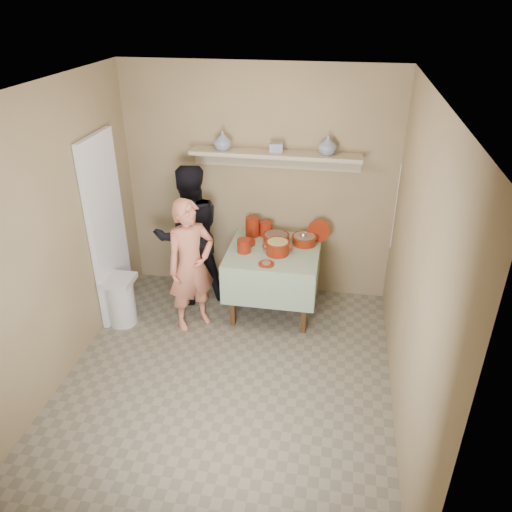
% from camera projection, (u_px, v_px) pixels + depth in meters
% --- Properties ---
extents(ground, '(3.50, 3.50, 0.00)m').
position_uv_depth(ground, '(226.00, 382.00, 4.62)').
color(ground, '#746D5B').
rests_on(ground, ground).
extents(tile_panel, '(0.06, 0.70, 2.00)m').
position_uv_depth(tile_panel, '(107.00, 230.00, 5.19)').
color(tile_panel, silver).
rests_on(tile_panel, ground).
extents(plate_stack_a, '(0.16, 0.16, 0.21)m').
position_uv_depth(plate_stack_a, '(253.00, 227.00, 5.58)').
color(plate_stack_a, '#6D1406').
rests_on(plate_stack_a, serving_table).
extents(plate_stack_b, '(0.14, 0.14, 0.17)m').
position_uv_depth(plate_stack_b, '(266.00, 229.00, 5.58)').
color(plate_stack_b, '#6D1406').
rests_on(plate_stack_b, serving_table).
extents(bowl_stack, '(0.15, 0.15, 0.15)m').
position_uv_depth(bowl_stack, '(244.00, 246.00, 5.25)').
color(bowl_stack, '#6D1406').
rests_on(bowl_stack, serving_table).
extents(empty_bowl, '(0.17, 0.17, 0.05)m').
position_uv_depth(empty_bowl, '(248.00, 242.00, 5.42)').
color(empty_bowl, '#6D1406').
rests_on(empty_bowl, serving_table).
extents(propped_lid, '(0.26, 0.10, 0.25)m').
position_uv_depth(propped_lid, '(319.00, 231.00, 5.46)').
color(propped_lid, '#6D1406').
rests_on(propped_lid, serving_table).
extents(vase_right, '(0.20, 0.20, 0.20)m').
position_uv_depth(vase_right, '(328.00, 145.00, 5.07)').
color(vase_right, navy).
rests_on(vase_right, wall_shelf).
extents(vase_left, '(0.27, 0.27, 0.20)m').
position_uv_depth(vase_left, '(223.00, 141.00, 5.21)').
color(vase_left, navy).
rests_on(vase_left, wall_shelf).
extents(ceramic_box, '(0.15, 0.12, 0.10)m').
position_uv_depth(ceramic_box, '(276.00, 148.00, 5.15)').
color(ceramic_box, navy).
rests_on(ceramic_box, wall_shelf).
extents(person_cook, '(0.62, 0.61, 1.44)m').
position_uv_depth(person_cook, '(191.00, 266.00, 5.10)').
color(person_cook, '#CC7358').
rests_on(person_cook, ground).
extents(person_helper, '(0.98, 0.91, 1.61)m').
position_uv_depth(person_helper, '(189.00, 235.00, 5.53)').
color(person_helper, black).
rests_on(person_helper, ground).
extents(room_shell, '(3.04, 3.54, 2.62)m').
position_uv_depth(room_shell, '(220.00, 225.00, 3.86)').
color(room_shell, '#907C58').
rests_on(room_shell, ground).
extents(serving_table, '(0.97, 0.97, 0.76)m').
position_uv_depth(serving_table, '(274.00, 259.00, 5.39)').
color(serving_table, '#4C2D16').
rests_on(serving_table, ground).
extents(cazuela_meat_a, '(0.30, 0.30, 0.10)m').
position_uv_depth(cazuela_meat_a, '(276.00, 238.00, 5.45)').
color(cazuela_meat_a, '#621002').
rests_on(cazuela_meat_a, serving_table).
extents(cazuela_meat_b, '(0.28, 0.28, 0.10)m').
position_uv_depth(cazuela_meat_b, '(304.00, 239.00, 5.42)').
color(cazuela_meat_b, '#621002').
rests_on(cazuela_meat_b, serving_table).
extents(ladle, '(0.08, 0.26, 0.19)m').
position_uv_depth(ladle, '(303.00, 236.00, 5.38)').
color(ladle, silver).
rests_on(ladle, cazuela_meat_b).
extents(cazuela_rice, '(0.33, 0.25, 0.14)m').
position_uv_depth(cazuela_rice, '(278.00, 247.00, 5.20)').
color(cazuela_rice, '#621002').
rests_on(cazuela_rice, serving_table).
extents(front_plate, '(0.16, 0.16, 0.03)m').
position_uv_depth(front_plate, '(266.00, 264.00, 5.03)').
color(front_plate, '#6D1406').
rests_on(front_plate, serving_table).
extents(wall_shelf, '(1.80, 0.25, 0.21)m').
position_uv_depth(wall_shelf, '(276.00, 156.00, 5.23)').
color(wall_shelf, tan).
rests_on(wall_shelf, room_shell).
extents(trash_bin, '(0.32, 0.32, 0.56)m').
position_uv_depth(trash_bin, '(121.00, 300.00, 5.33)').
color(trash_bin, silver).
rests_on(trash_bin, ground).
extents(electrical_cord, '(0.01, 0.05, 0.90)m').
position_uv_depth(electrical_cord, '(396.00, 207.00, 5.09)').
color(electrical_cord, silver).
rests_on(electrical_cord, wall_shelf).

